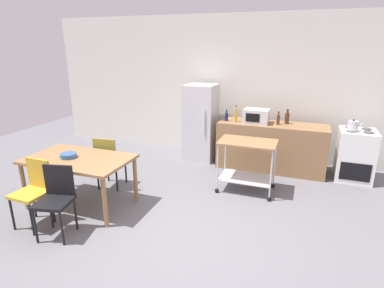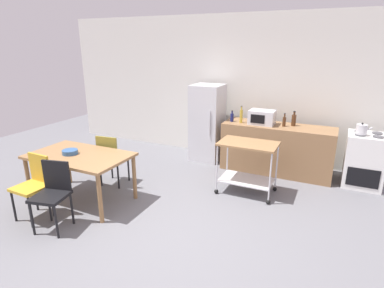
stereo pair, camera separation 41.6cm
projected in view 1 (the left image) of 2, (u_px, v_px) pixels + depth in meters
The scene contains 17 objects.
ground_plane at pixel (174, 230), 4.09m from camera, with size 12.00×12.00×0.00m, color slate.
back_wall at pixel (234, 88), 6.51m from camera, with size 8.40×0.12×2.90m, color silver.
kitchen_counter at pixel (271, 147), 5.98m from camera, with size 2.00×0.64×0.90m, color olive.
dining_table at pixel (79, 163), 4.55m from camera, with size 1.50×0.90×0.75m.
chair_olive at pixel (109, 159), 5.15m from camera, with size 0.44×0.44×0.89m.
chair_black at pixel (56, 196), 3.88m from camera, with size 0.48×0.48×0.89m.
chair_mustard at pixel (34, 188), 4.09m from camera, with size 0.41×0.41×0.89m.
stove_oven at pixel (355, 155), 5.51m from camera, with size 0.60×0.61×0.92m.
refrigerator at pixel (201, 123), 6.45m from camera, with size 0.60×0.63×1.55m.
kitchen_cart at pixel (247, 158), 5.04m from camera, with size 0.91×0.57×0.85m.
bottle_sparkling_water at pixel (226, 117), 6.04m from camera, with size 0.06×0.06×0.21m.
bottle_vinegar at pixel (236, 115), 5.95m from camera, with size 0.06×0.06×0.32m.
microwave at pixel (256, 116), 5.87m from camera, with size 0.46×0.35×0.26m.
bottle_hot_sauce at pixel (278, 119), 5.76m from camera, with size 0.06×0.06×0.24m.
bottle_wine at pixel (287, 118), 5.81m from camera, with size 0.08×0.08×0.27m.
fruit_bowl at pixel (68, 156), 4.52m from camera, with size 0.23×0.23×0.06m, color #33598C.
kettle at pixel (353, 126), 5.30m from camera, with size 0.24×0.17×0.19m.
Camera 1 is at (1.46, -3.25, 2.32)m, focal length 29.33 mm.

